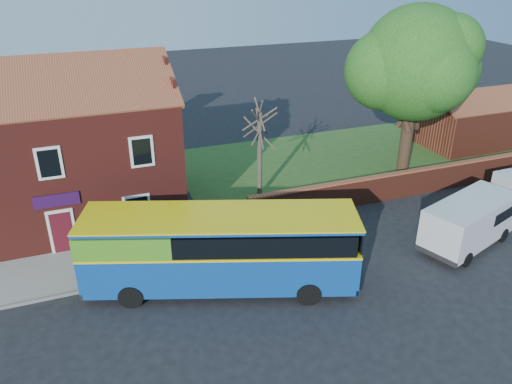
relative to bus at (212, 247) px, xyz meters
name	(u,v)px	position (x,y,z in m)	size (l,w,h in m)	color
ground	(260,315)	(1.19, -2.51, -1.92)	(120.00, 120.00, 0.00)	black
pavement	(68,271)	(-5.81, 3.24, -1.86)	(18.00, 3.50, 0.12)	gray
kerb	(69,294)	(-5.81, 1.49, -1.85)	(18.00, 0.15, 0.14)	slate
grass_strip	(367,158)	(14.19, 10.49, -1.90)	(26.00, 12.00, 0.04)	#426B28
shop_building	(53,157)	(-5.83, 8.99, 1.49)	(12.30, 8.13, 10.50)	maroon
boundary_wall	(424,180)	(14.19, 4.49, -1.11)	(22.00, 0.38, 1.60)	maroon
outbuilding	(474,122)	(23.19, 10.49, -0.32)	(8.20, 5.06, 4.17)	maroon
bus	(212,247)	(0.00, 0.00, 0.00)	(11.47, 6.34, 3.40)	#0D4196
van_near	(470,221)	(12.47, -1.09, -0.62)	(5.72, 3.74, 2.34)	silver
large_tree	(415,66)	(14.83, 7.48, 4.90)	(8.55, 6.76, 10.43)	black
bare_tree	(260,151)	(4.99, 7.48, 0.90)	(2.07, 2.46, 5.51)	#4C4238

